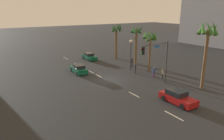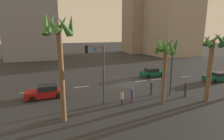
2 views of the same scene
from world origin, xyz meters
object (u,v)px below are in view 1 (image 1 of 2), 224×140
object	(u,v)px
streetlamp	(131,49)
car_1	(79,69)
car_2	(178,97)
pedestrian_0	(135,68)
pedestrian_1	(132,62)
palm_tree_1	(207,39)
car_0	(89,57)
palm_tree_0	(136,36)
palm_tree_3	(150,39)
traffic_signal	(159,56)
pedestrian_3	(154,71)
pedestrian_2	(163,73)
palm_tree_2	(117,33)

from	to	relation	value
streetlamp	car_1	bearing A→B (deg)	-108.87
car_2	pedestrian_0	world-z (taller)	pedestrian_0
pedestrian_1	palm_tree_1	bearing A→B (deg)	5.10
pedestrian_0	pedestrian_1	xyz separation A→B (m)	(-3.46, 1.90, 0.04)
car_2	car_0	bearing A→B (deg)	177.28
palm_tree_0	palm_tree_3	size ratio (longest dim) A/B	1.07
car_0	palm_tree_0	distance (m)	11.46
car_0	palm_tree_0	size ratio (longest dim) A/B	0.59
traffic_signal	pedestrian_3	size ratio (longest dim) A/B	3.77
pedestrian_0	palm_tree_0	xyz separation A→B (m)	(-4.84, 3.87, 4.55)
car_2	pedestrian_2	bearing A→B (deg)	146.07
car_2	palm_tree_3	bearing A→B (deg)	153.08
car_2	pedestrian_3	size ratio (longest dim) A/B	2.70
traffic_signal	pedestrian_1	world-z (taller)	traffic_signal
pedestrian_2	palm_tree_1	xyz separation A→B (m)	(6.06, 1.40, 5.96)
car_2	pedestrian_2	distance (m)	9.10
pedestrian_1	palm_tree_1	distance (m)	15.36
car_1	traffic_signal	bearing A→B (deg)	30.41
pedestrian_3	palm_tree_0	distance (m)	9.64
palm_tree_2	car_1	bearing A→B (deg)	-62.91
car_1	palm_tree_0	world-z (taller)	palm_tree_0
car_0	palm_tree_3	bearing A→B (deg)	19.55
car_0	palm_tree_0	bearing A→B (deg)	35.05
car_0	pedestrian_2	size ratio (longest dim) A/B	2.73
pedestrian_3	palm_tree_0	bearing A→B (deg)	162.04
traffic_signal	palm_tree_0	xyz separation A→B (m)	(-11.40, 5.03, 1.23)
pedestrian_2	pedestrian_1	bearing A→B (deg)	179.02
car_2	car_1	bearing A→B (deg)	-164.67
streetlamp	palm_tree_1	xyz separation A→B (m)	(12.94, 2.50, 3.02)
car_1	palm_tree_0	distance (m)	12.89
streetlamp	pedestrian_0	xyz separation A→B (m)	(2.25, -0.66, -2.88)
car_0	palm_tree_2	bearing A→B (deg)	68.11
palm_tree_1	palm_tree_3	distance (m)	10.51
pedestrian_1	pedestrian_2	xyz separation A→B (m)	(8.09, -0.14, -0.10)
car_1	pedestrian_1	xyz separation A→B (m)	(1.78, 9.99, 0.31)
pedestrian_0	palm_tree_1	world-z (taller)	palm_tree_1
car_0	car_1	xyz separation A→B (m)	(8.11, -5.98, 0.02)
traffic_signal	car_2	bearing A→B (deg)	-20.91
pedestrian_2	palm_tree_1	world-z (taller)	palm_tree_1
pedestrian_0	pedestrian_2	size ratio (longest dim) A/B	1.06
palm_tree_0	pedestrian_0	bearing A→B (deg)	-38.65
pedestrian_0	pedestrian_3	xyz separation A→B (m)	(3.20, 1.26, -0.07)
traffic_signal	pedestrian_2	world-z (taller)	traffic_signal
car_2	palm_tree_0	bearing A→B (deg)	157.12
pedestrian_1	palm_tree_0	bearing A→B (deg)	125.02
car_0	pedestrian_3	distance (m)	16.90
pedestrian_0	palm_tree_1	size ratio (longest dim) A/B	0.19
palm_tree_0	car_0	bearing A→B (deg)	-144.95
car_2	palm_tree_3	xyz separation A→B (m)	(-11.91, 6.05, 4.87)
pedestrian_1	car_2	bearing A→B (deg)	-18.44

